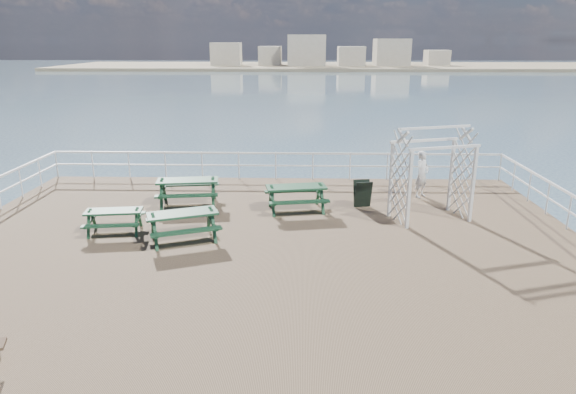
# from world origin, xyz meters

# --- Properties ---
(ground) EXTENTS (18.00, 14.00, 0.30)m
(ground) POSITION_xyz_m (0.00, 0.00, -0.15)
(ground) COLOR brown
(ground) RESTS_ON ground
(sea_backdrop) EXTENTS (300.00, 300.00, 9.20)m
(sea_backdrop) POSITION_xyz_m (12.54, 134.07, -0.51)
(sea_backdrop) COLOR #3E5369
(sea_backdrop) RESTS_ON ground
(railing) EXTENTS (17.77, 13.76, 1.10)m
(railing) POSITION_xyz_m (-0.07, 2.57, 0.87)
(railing) COLOR silver
(railing) RESTS_ON ground
(picnic_table_a) EXTENTS (2.31, 2.10, 0.92)m
(picnic_table_a) POSITION_xyz_m (-2.23, 0.22, 0.59)
(picnic_table_a) COLOR #163C21
(picnic_table_a) RESTS_ON ground
(picnic_table_b) EXTENTS (2.22, 1.88, 0.98)m
(picnic_table_b) POSITION_xyz_m (-2.78, 3.45, 0.63)
(picnic_table_b) COLOR #163C21
(picnic_table_b) RESTS_ON ground
(picnic_table_c) EXTENTS (2.16, 1.86, 0.93)m
(picnic_table_c) POSITION_xyz_m (0.87, 2.91, 0.60)
(picnic_table_c) COLOR #163C21
(picnic_table_c) RESTS_ON ground
(picnic_table_d) EXTENTS (1.73, 1.47, 0.77)m
(picnic_table_d) POSITION_xyz_m (-4.34, 0.74, 0.49)
(picnic_table_d) COLOR #163C21
(picnic_table_d) RESTS_ON ground
(trellis_arbor) EXTENTS (2.59, 1.88, 2.89)m
(trellis_arbor) POSITION_xyz_m (5.00, 2.21, 1.28)
(trellis_arbor) COLOR silver
(trellis_arbor) RESTS_ON ground
(sandwich_board) EXTENTS (0.62, 0.51, 0.91)m
(sandwich_board) POSITION_xyz_m (3.06, 3.35, 0.44)
(sandwich_board) COLOR black
(sandwich_board) RESTS_ON ground
(person) EXTENTS (0.70, 0.70, 1.65)m
(person) POSITION_xyz_m (5.26, 4.56, 0.82)
(person) COLOR silver
(person) RESTS_ON ground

